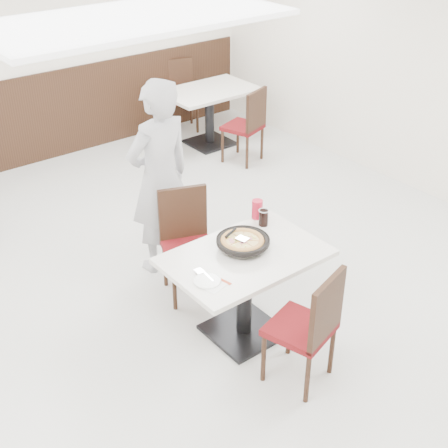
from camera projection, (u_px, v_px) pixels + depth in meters
floor at (213, 284)px, 5.62m from camera, size 7.00×7.00×0.00m
wall_back at (32, 48)px, 7.29m from camera, size 6.00×0.04×2.80m
wall_right at (441, 71)px, 6.50m from camera, size 0.04×7.00×2.80m
wainscot_back at (43, 118)px, 7.70m from camera, size 5.90×0.03×1.10m
fluo_panel_a at (133, 19)px, 2.39m from camera, size 1.20×0.60×0.02m
main_table at (244, 295)px, 4.86m from camera, size 1.26×0.90×0.75m
chair_near at (300, 326)px, 4.38m from camera, size 0.52×0.52×0.95m
chair_far at (189, 247)px, 5.27m from camera, size 0.54×0.54×0.95m
trivet at (243, 250)px, 4.69m from camera, size 0.14×0.14×0.04m
pizza_pan at (243, 244)px, 4.72m from camera, size 0.35×0.35×0.01m
pizza at (242, 242)px, 4.71m from camera, size 0.37×0.37×0.02m
pizza_server at (242, 238)px, 4.69m from camera, size 0.09×0.10×0.00m
napkin at (213, 284)px, 4.35m from camera, size 0.21×0.21×0.00m
side_plate at (207, 281)px, 4.36m from camera, size 0.21×0.21×0.01m
fork at (207, 275)px, 4.41m from camera, size 0.04×0.18×0.00m
cola_glass at (263, 218)px, 5.02m from camera, size 0.08×0.08×0.13m
red_cup at (257, 209)px, 5.11m from camera, size 0.10×0.10×0.16m
diner_person at (160, 178)px, 5.46m from camera, size 0.68×0.47×1.79m
bg_table_right at (209, 117)px, 8.21m from camera, size 1.23×0.84×0.75m
bg_chair_right_near at (243, 125)px, 7.69m from camera, size 0.53×0.53×0.95m
bg_chair_right_far at (181, 97)px, 8.61m from camera, size 0.55×0.55×0.95m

